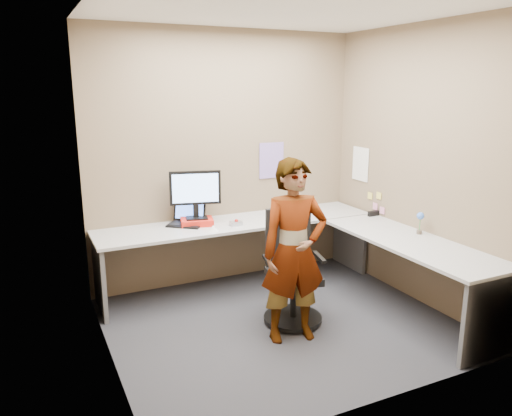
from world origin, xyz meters
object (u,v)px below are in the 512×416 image
desk (302,244)px  office_chair (292,277)px  monitor (195,191)px  person (294,251)px

desk → office_chair: size_ratio=2.95×
desk → office_chair: office_chair is taller
monitor → office_chair: bearing=-47.2°
monitor → desk: bearing=-24.0°
desk → office_chair: bearing=-132.6°
monitor → person: (0.41, -1.31, -0.31)m
desk → person: person is taller
office_chair → person: bearing=-103.0°
monitor → office_chair: size_ratio=0.51×
office_chair → person: (-0.15, -0.30, 0.37)m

